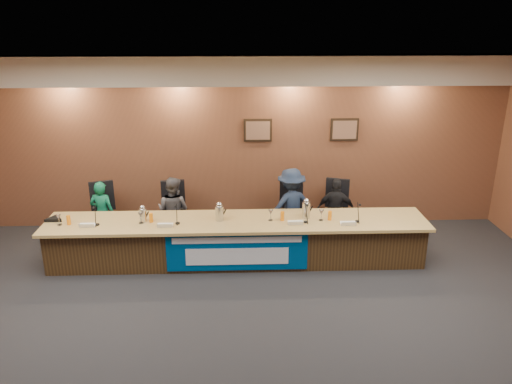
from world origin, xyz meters
TOP-DOWN VIEW (x-y plane):
  - floor at (0.00, 0.00)m, footprint 10.00×10.00m
  - ceiling at (0.00, 0.00)m, footprint 10.00×8.00m
  - wall_back at (0.00, 4.00)m, footprint 10.00×0.04m
  - soffit at (0.00, 3.75)m, footprint 10.00×0.50m
  - dais_body at (0.00, 2.40)m, footprint 6.00×0.80m
  - dais_top at (0.00, 2.35)m, footprint 6.10×0.95m
  - banner at (0.00, 1.99)m, footprint 2.20×0.02m
  - banner_text_upper at (0.00, 1.97)m, footprint 2.00×0.01m
  - banner_text_lower at (0.00, 1.97)m, footprint 1.60×0.01m
  - wall_photo_left at (0.40, 3.97)m, footprint 0.52×0.04m
  - wall_photo_right at (2.00, 3.97)m, footprint 0.52×0.04m
  - panelist_a at (-2.34, 3.13)m, footprint 0.47×0.35m
  - panelist_b at (-1.11, 3.13)m, footprint 0.73×0.66m
  - panelist_c at (0.95, 3.13)m, footprint 1.00×0.76m
  - panelist_d at (1.75, 3.13)m, footprint 0.72×0.40m
  - office_chair_a at (-2.34, 3.23)m, footprint 0.60×0.60m
  - office_chair_b at (-1.11, 3.23)m, footprint 0.54×0.54m
  - office_chair_c at (0.95, 3.23)m, footprint 0.55×0.55m
  - office_chair_d at (1.75, 3.23)m, footprint 0.61×0.61m
  - nameplate_a at (-2.31, 2.14)m, footprint 0.24×0.08m
  - microphone_a at (-2.18, 2.24)m, footprint 0.07×0.07m
  - juice_glass_a at (-2.63, 2.28)m, footprint 0.06×0.06m
  - water_glass_a at (-2.77, 2.26)m, footprint 0.08×0.08m
  - nameplate_b at (-1.11, 2.09)m, footprint 0.24×0.08m
  - microphone_b at (-0.93, 2.24)m, footprint 0.07×0.07m
  - juice_glass_b at (-1.35, 2.33)m, footprint 0.06×0.06m
  - water_glass_b at (-1.51, 2.29)m, footprint 0.08×0.08m
  - nameplate_c at (0.92, 2.12)m, footprint 0.24×0.08m
  - microphone_c at (1.09, 2.22)m, footprint 0.07×0.07m
  - juice_glass_c at (0.73, 2.32)m, footprint 0.06×0.06m
  - water_glass_c at (0.54, 2.33)m, footprint 0.08×0.08m
  - nameplate_d at (1.74, 2.06)m, footprint 0.24×0.08m
  - microphone_d at (1.91, 2.22)m, footprint 0.07×0.07m
  - juice_glass_d at (1.49, 2.31)m, footprint 0.06×0.06m
  - water_glass_d at (1.35, 2.30)m, footprint 0.08×0.08m
  - carafe_left at (-1.48, 2.35)m, footprint 0.11×0.11m
  - carafe_mid at (-0.27, 2.36)m, footprint 0.13×0.13m
  - carafe_right at (1.12, 2.41)m, footprint 0.13×0.13m
  - speakerphone at (-2.91, 2.46)m, footprint 0.32×0.32m

SIDE VIEW (x-z plane):
  - floor at x=0.00m, z-range 0.00..0.00m
  - banner_text_lower at x=0.00m, z-range 0.16..0.44m
  - dais_body at x=0.00m, z-range 0.00..0.70m
  - banner at x=0.00m, z-range 0.05..0.71m
  - office_chair_a at x=-2.34m, z-range 0.44..0.52m
  - office_chair_b at x=-1.11m, z-range 0.44..0.52m
  - office_chair_c at x=0.95m, z-range 0.44..0.52m
  - office_chair_d at x=1.75m, z-range 0.44..0.52m
  - banner_text_upper at x=0.00m, z-range 0.53..0.63m
  - panelist_d at x=1.75m, z-range 0.00..1.17m
  - panelist_a at x=-2.34m, z-range 0.00..1.17m
  - panelist_b at x=-1.11m, z-range 0.00..1.23m
  - panelist_c at x=0.95m, z-range 0.00..1.36m
  - dais_top at x=0.00m, z-range 0.70..0.75m
  - microphone_a at x=-2.18m, z-range 0.75..0.77m
  - microphone_b at x=-0.93m, z-range 0.75..0.77m
  - microphone_c at x=1.09m, z-range 0.75..0.77m
  - microphone_d at x=1.91m, z-range 0.75..0.77m
  - speakerphone at x=-2.91m, z-range 0.75..0.80m
  - nameplate_a at x=-2.31m, z-range 0.74..0.85m
  - nameplate_b at x=-1.11m, z-range 0.74..0.85m
  - nameplate_c at x=0.92m, z-range 0.74..0.85m
  - nameplate_d at x=1.74m, z-range 0.74..0.85m
  - juice_glass_a at x=-2.63m, z-range 0.75..0.90m
  - juice_glass_b at x=-1.35m, z-range 0.75..0.90m
  - juice_glass_c at x=0.73m, z-range 0.75..0.90m
  - juice_glass_d at x=1.49m, z-range 0.75..0.90m
  - water_glass_a at x=-2.77m, z-range 0.75..0.93m
  - water_glass_b at x=-1.51m, z-range 0.75..0.93m
  - water_glass_c at x=0.54m, z-range 0.75..0.93m
  - water_glass_d at x=1.35m, z-range 0.75..0.93m
  - carafe_left at x=-1.48m, z-range 0.75..0.97m
  - carafe_mid at x=-0.27m, z-range 0.75..0.99m
  - carafe_right at x=1.12m, z-range 0.75..1.01m
  - wall_back at x=0.00m, z-range 0.00..3.20m
  - wall_photo_left at x=0.40m, z-range 1.64..2.06m
  - wall_photo_right at x=2.00m, z-range 1.64..2.06m
  - soffit at x=0.00m, z-range 2.70..3.20m
  - ceiling at x=0.00m, z-range 3.18..3.22m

